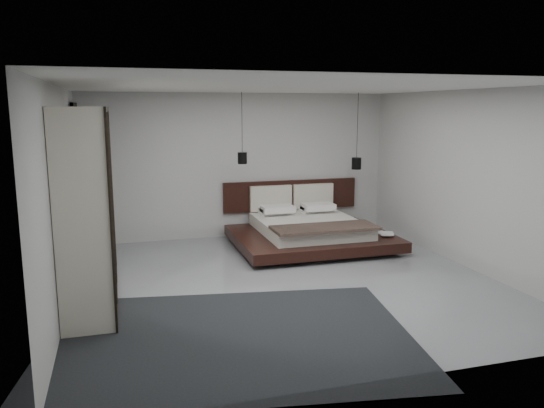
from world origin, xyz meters
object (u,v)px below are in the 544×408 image
object	(u,v)px
lattice_screen	(78,180)
rug	(230,339)
pendant_right	(356,163)
bed	(308,230)
pendant_left	(242,158)
wardrobe	(87,206)

from	to	relation	value
lattice_screen	rug	world-z (taller)	lattice_screen
pendant_right	bed	bearing A→B (deg)	-158.99
bed	lattice_screen	bearing A→B (deg)	172.26
rug	bed	bearing A→B (deg)	58.12
lattice_screen	pendant_left	bearing A→B (deg)	-2.09
lattice_screen	pendant_left	world-z (taller)	pendant_left
lattice_screen	wardrobe	distance (m)	2.40
lattice_screen	rug	size ratio (longest dim) A/B	0.65
pendant_left	pendant_right	xyz separation A→B (m)	(2.28, 0.00, -0.16)
pendant_right	pendant_left	bearing A→B (deg)	180.00
lattice_screen	pendant_left	distance (m)	2.87
wardrobe	rug	xyz separation A→B (m)	(1.50, -1.76, -1.25)
bed	pendant_right	bearing A→B (deg)	21.01
bed	rug	xyz separation A→B (m)	(-2.24, -3.61, -0.28)
pendant_right	wardrobe	bearing A→B (deg)	-154.92
pendant_left	bed	bearing A→B (deg)	-21.01
lattice_screen	bed	size ratio (longest dim) A/B	0.93
pendant_right	wardrobe	world-z (taller)	pendant_right
bed	wardrobe	distance (m)	4.29
pendant_left	lattice_screen	bearing A→B (deg)	177.91
bed	pendant_left	world-z (taller)	pendant_left
rug	pendant_right	bearing A→B (deg)	50.07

